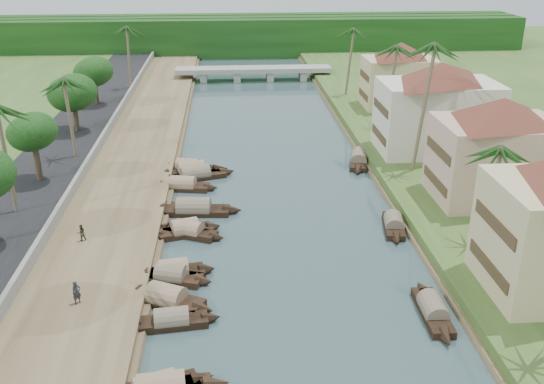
{
  "coord_description": "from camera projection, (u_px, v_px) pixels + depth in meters",
  "views": [
    {
      "loc": [
        -4.68,
        -37.4,
        24.21
      ],
      "look_at": [
        -0.82,
        14.97,
        2.0
      ],
      "focal_mm": 40.0,
      "sensor_mm": 36.0,
      "label": 1
    }
  ],
  "objects": [
    {
      "name": "palm_6",
      "position": [
        66.0,
        82.0,
        64.75
      ],
      "size": [
        3.2,
        3.2,
        10.17
      ],
      "color": "#705E4A",
      "rests_on": "ground"
    },
    {
      "name": "sampan_12",
      "position": [
        196.0,
        175.0,
        65.31
      ],
      "size": [
        9.11,
        4.19,
        2.15
      ],
      "rotation": [
        0.0,
        0.0,
        0.3
      ],
      "color": "black",
      "rests_on": "ground"
    },
    {
      "name": "sampan_4",
      "position": [
        167.0,
        299.0,
        43.09
      ],
      "size": [
        7.59,
        4.97,
        2.19
      ],
      "rotation": [
        0.0,
        0.0,
        -0.47
      ],
      "color": "black",
      "rests_on": "ground"
    },
    {
      "name": "person_near",
      "position": [
        77.0,
        293.0,
        41.58
      ],
      "size": [
        0.73,
        0.7,
        1.69
      ],
      "primitive_type": "imported",
      "rotation": [
        0.0,
        0.0,
        0.67
      ],
      "color": "#27282F",
      "rests_on": "left_bank"
    },
    {
      "name": "palm_3",
      "position": [
        392.0,
        49.0,
        75.82
      ],
      "size": [
        3.2,
        3.2,
        11.8
      ],
      "color": "#705E4A",
      "rests_on": "ground"
    },
    {
      "name": "tree_3",
      "position": [
        33.0,
        133.0,
        59.59
      ],
      "size": [
        4.38,
        4.38,
        6.88
      ],
      "color": "#4F3D2D",
      "rests_on": "ground"
    },
    {
      "name": "palm_2",
      "position": [
        426.0,
        49.0,
        59.78
      ],
      "size": [
        3.2,
        3.2,
        14.68
      ],
      "color": "#705E4A",
      "rests_on": "ground"
    },
    {
      "name": "sampan_9",
      "position": [
        194.0,
        209.0,
        57.2
      ],
      "size": [
        9.44,
        2.59,
        2.33
      ],
      "rotation": [
        0.0,
        0.0,
        -0.09
      ],
      "color": "black",
      "rests_on": "ground"
    },
    {
      "name": "sampan_10",
      "position": [
        183.0,
        186.0,
        62.63
      ],
      "size": [
        7.64,
        2.88,
        2.08
      ],
      "rotation": [
        0.0,
        0.0,
        -0.18
      ],
      "color": "black",
      "rests_on": "ground"
    },
    {
      "name": "person_far",
      "position": [
        81.0,
        233.0,
        50.27
      ],
      "size": [
        0.88,
        0.83,
        1.44
      ],
      "primitive_type": "imported",
      "rotation": [
        0.0,
        0.0,
        3.68
      ],
      "color": "#373527",
      "rests_on": "left_bank"
    },
    {
      "name": "palm_8",
      "position": [
        126.0,
        29.0,
        95.34
      ],
      "size": [
        3.2,
        3.2,
        11.13
      ],
      "color": "#705E4A",
      "rests_on": "ground"
    },
    {
      "name": "palm_1",
      "position": [
        498.0,
        151.0,
        46.77
      ],
      "size": [
        3.2,
        3.2,
        9.42
      ],
      "color": "#705E4A",
      "rests_on": "ground"
    },
    {
      "name": "sampan_15",
      "position": [
        394.0,
        225.0,
        54.21
      ],
      "size": [
        2.59,
        7.28,
        1.95
      ],
      "rotation": [
        0.0,
        0.0,
        1.41
      ],
      "color": "black",
      "rests_on": "ground"
    },
    {
      "name": "building_far",
      "position": [
        438.0,
        107.0,
        68.62
      ],
      "size": [
        15.59,
        15.59,
        10.2
      ],
      "color": "beige",
      "rests_on": "right_bank"
    },
    {
      "name": "tree_4",
      "position": [
        73.0,
        93.0,
        75.35
      ],
      "size": [
        5.39,
        5.39,
        7.08
      ],
      "color": "#4F3D2D",
      "rests_on": "ground"
    },
    {
      "name": "canoe_1",
      "position": [
        174.0,
        321.0,
        41.19
      ],
      "size": [
        5.3,
        2.17,
        0.85
      ],
      "rotation": [
        0.0,
        0.0,
        0.26
      ],
      "color": "black",
      "rests_on": "ground"
    },
    {
      "name": "sampan_3",
      "position": [
        172.0,
        321.0,
        40.63
      ],
      "size": [
        6.87,
        2.09,
        1.87
      ],
      "rotation": [
        0.0,
        0.0,
        0.11
      ],
      "color": "black",
      "rests_on": "ground"
    },
    {
      "name": "sampan_16",
      "position": [
        359.0,
        160.0,
        69.97
      ],
      "size": [
        3.69,
        9.16,
        2.2
      ],
      "rotation": [
        0.0,
        0.0,
        1.34
      ],
      "color": "black",
      "rests_on": "ground"
    },
    {
      "name": "road",
      "position": [
        33.0,
        191.0,
        60.54
      ],
      "size": [
        8.0,
        180.0,
        1.4
      ],
      "primitive_type": "cube",
      "color": "black",
      "rests_on": "ground"
    },
    {
      "name": "sampan_7",
      "position": [
        189.0,
        231.0,
        52.95
      ],
      "size": [
        6.95,
        4.2,
        1.91
      ],
      "rotation": [
        0.0,
        0.0,
        -0.43
      ],
      "color": "black",
      "rests_on": "ground"
    },
    {
      "name": "building_distant",
      "position": [
        399.0,
        74.0,
        87.25
      ],
      "size": [
        12.62,
        12.62,
        9.2
      ],
      "color": "tan",
      "rests_on": "right_bank"
    },
    {
      "name": "building_mid",
      "position": [
        497.0,
        149.0,
        55.92
      ],
      "size": [
        14.11,
        14.11,
        9.7
      ],
      "color": "#CB9E8F",
      "rests_on": "right_bank"
    },
    {
      "name": "canoe_2",
      "position": [
        185.0,
        205.0,
        58.81
      ],
      "size": [
        5.71,
        1.85,
        0.82
      ],
      "rotation": [
        0.0,
        0.0,
        -0.19
      ],
      "color": "black",
      "rests_on": "ground"
    },
    {
      "name": "sampan_13",
      "position": [
        188.0,
        167.0,
        67.62
      ],
      "size": [
        7.35,
        3.02,
        2.0
      ],
      "rotation": [
        0.0,
        0.0,
        -0.22
      ],
      "color": "black",
      "rests_on": "ground"
    },
    {
      "name": "sampan_8",
      "position": [
        185.0,
        230.0,
        53.11
      ],
      "size": [
        6.87,
        3.46,
        2.1
      ],
      "rotation": [
        0.0,
        0.0,
        0.29
      ],
      "color": "black",
      "rests_on": "ground"
    },
    {
      "name": "right_bank",
      "position": [
        457.0,
        180.0,
        63.52
      ],
      "size": [
        16.0,
        180.0,
        1.2
      ],
      "primitive_type": "cube",
      "color": "#354F1F",
      "rests_on": "ground"
    },
    {
      "name": "ground",
      "position": [
        298.0,
        297.0,
        44.1
      ],
      "size": [
        220.0,
        220.0,
        0.0
      ],
      "primitive_type": "plane",
      "color": "#34494E",
      "rests_on": "ground"
    },
    {
      "name": "tree_6",
      "position": [
        472.0,
        97.0,
        71.36
      ],
      "size": [
        4.21,
        4.21,
        7.45
      ],
      "color": "#4F3D2D",
      "rests_on": "ground"
    },
    {
      "name": "sampan_6",
      "position": [
        171.0,
        276.0,
        45.93
      ],
      "size": [
        6.81,
        3.31,
        2.02
      ],
      "rotation": [
        0.0,
        0.0,
        -0.28
      ],
      "color": "black",
      "rests_on": "ground"
    },
    {
      "name": "bridge",
      "position": [
        253.0,
        71.0,
        109.56
      ],
      "size": [
        28.0,
        4.0,
        2.4
      ],
      "color": "gray",
      "rests_on": "ground"
    },
    {
      "name": "sampan_11",
      "position": [
        192.0,
        172.0,
        66.34
      ],
      "size": [
        8.62,
        3.65,
        2.39
      ],
      "rotation": [
        0.0,
        0.0,
        0.22
      ],
      "color": "black",
      "rests_on": "ground"
    },
    {
      "name": "retaining_wall",
      "position": [
        75.0,
        184.0,
        60.58
      ],
      "size": [
        0.4,
        180.0,
        1.1
      ],
      "primitive_type": "cube",
      "color": "slate",
      "rests_on": "left_bank"
    },
    {
      "name": "treeline",
      "position": [
        248.0,
        35.0,
        134.39
      ],
      "size": [
        120.0,
        14.0,
        8.0
      ],
      "color": "#0E330E",
      "rests_on": "ground"
    },
    {
      "name": "palm_7",
      "position": [
        350.0,
        31.0,
        91.8
      ],
      "size": [
        3.2,
        3.2,
        11.53
      ],
      "color": "#705E4A",
      "rests_on": "ground"
    },
    {
      "name": "tree_5",
      "position": [
        94.0,
        72.0,
        87.53
      ],
      "size": [
        5.01,
        5.01,
        6.81
      ],
      "color": "#4F3D2D",
      "rests_on": "ground"
    },
    {
      "name": "sampan_14",
      "position": [
        433.0,
        311.0,
        41.75
      ],
      "size": [
        1.77,
        7.86,
        1.94
      ],
      "rotation": [
        0.0,
        0.0,
        1.54
      ],
      "color": "black",
      "rests_on": "ground"
    },
    {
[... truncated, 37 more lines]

